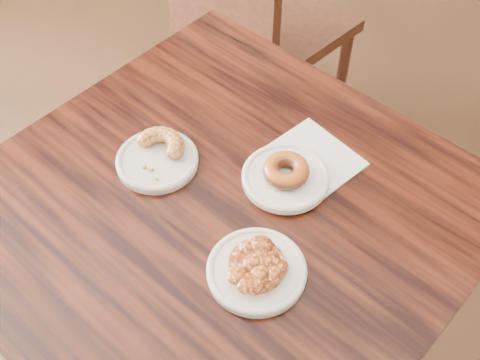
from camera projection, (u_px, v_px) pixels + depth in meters
The scene contains 9 objects.
cafe_table at pixel (223, 307), 1.33m from camera, with size 0.81×0.81×0.75m, color black.
chair_far at pixel (267, 24), 1.86m from camera, with size 0.47×0.47×0.90m, color black, non-canonical shape.
napkin at pixel (309, 161), 1.11m from camera, with size 0.16×0.16×0.00m, color white.
plate_donut at pixel (285, 178), 1.07m from camera, with size 0.16×0.16×0.01m, color white.
plate_cruller at pixel (157, 161), 1.10m from camera, with size 0.15×0.15×0.01m, color silver.
plate_fritter at pixel (257, 271), 0.95m from camera, with size 0.16×0.16×0.01m, color white.
glazed_donut at pixel (286, 170), 1.05m from camera, with size 0.08×0.08×0.03m, color #8C3614.
apple_fritter at pixel (257, 264), 0.94m from camera, with size 0.13×0.13×0.03m, color #421207, non-canonical shape.
cruller_fragment at pixel (156, 153), 1.09m from camera, with size 0.11×0.11×0.03m, color #652C14, non-canonical shape.
Camera 1 is at (0.18, -0.45, 1.59)m, focal length 45.00 mm.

